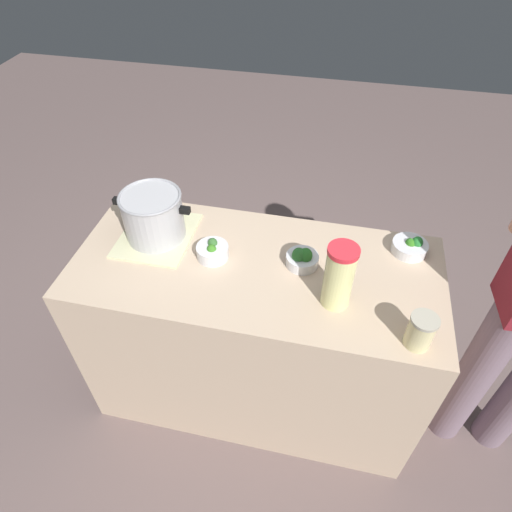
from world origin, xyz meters
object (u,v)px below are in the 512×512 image
lemonade_pitcher (339,276)px  mason_jar (421,331)px  broccoli_bowl_back (410,246)px  broccoli_bowl_center (302,258)px  cooking_pot (153,215)px  broccoli_bowl_front (213,251)px

lemonade_pitcher → mason_jar: (0.27, -0.12, -0.06)m
broccoli_bowl_back → mason_jar: bearing=-88.9°
lemonade_pitcher → broccoli_bowl_center: (-0.14, 0.15, -0.09)m
cooking_pot → broccoli_bowl_front: 0.27m
lemonade_pitcher → broccoli_bowl_front: (-0.47, 0.12, -0.10)m
cooking_pot → broccoli_bowl_front: (0.25, -0.07, -0.08)m
lemonade_pitcher → mason_jar: 0.30m
lemonade_pitcher → broccoli_bowl_center: 0.22m
lemonade_pitcher → broccoli_bowl_back: 0.42m
cooking_pot → lemonade_pitcher: lemonade_pitcher is taller
cooking_pot → broccoli_bowl_back: bearing=7.1°
cooking_pot → broccoli_bowl_center: (0.59, -0.04, -0.07)m
mason_jar → broccoli_bowl_front: 0.78m
broccoli_bowl_center → broccoli_bowl_back: (0.40, 0.16, -0.01)m
lemonade_pitcher → mason_jar: size_ratio=2.02×
lemonade_pitcher → broccoli_bowl_back: bearing=50.5°
broccoli_bowl_front → broccoli_bowl_center: 0.34m
cooking_pot → broccoli_bowl_back: cooking_pot is taller
mason_jar → broccoli_bowl_back: (-0.01, 0.43, -0.04)m
broccoli_bowl_front → broccoli_bowl_back: (0.73, 0.19, -0.00)m
broccoli_bowl_center → mason_jar: bearing=-33.9°
mason_jar → broccoli_bowl_center: 0.49m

